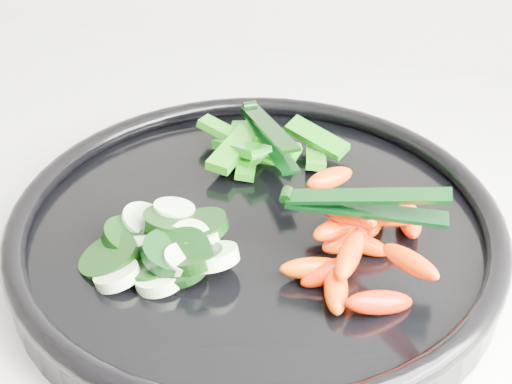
# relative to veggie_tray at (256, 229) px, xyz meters

# --- Properties ---
(veggie_tray) EXTENTS (0.46, 0.46, 0.04)m
(veggie_tray) POSITION_rel_veggie_tray_xyz_m (0.00, 0.00, 0.00)
(veggie_tray) COLOR black
(veggie_tray) RESTS_ON counter
(cucumber_pile) EXTENTS (0.13, 0.11, 0.04)m
(cucumber_pile) POSITION_rel_veggie_tray_xyz_m (-0.05, -0.05, 0.01)
(cucumber_pile) COLOR black
(cucumber_pile) RESTS_ON veggie_tray
(carrot_pile) EXTENTS (0.11, 0.14, 0.05)m
(carrot_pile) POSITION_rel_veggie_tray_xyz_m (0.08, -0.02, 0.02)
(carrot_pile) COLOR red
(carrot_pile) RESTS_ON veggie_tray
(pepper_pile) EXTENTS (0.14, 0.09, 0.04)m
(pepper_pile) POSITION_rel_veggie_tray_xyz_m (-0.03, 0.09, 0.01)
(pepper_pile) COLOR #0B6209
(pepper_pile) RESTS_ON veggie_tray
(tong_carrot) EXTENTS (0.11, 0.02, 0.02)m
(tong_carrot) POSITION_rel_veggie_tray_xyz_m (0.08, -0.02, 0.05)
(tong_carrot) COLOR black
(tong_carrot) RESTS_ON carrot_pile
(tong_pepper) EXTENTS (0.08, 0.10, 0.02)m
(tong_pepper) POSITION_rel_veggie_tray_xyz_m (-0.02, 0.10, 0.03)
(tong_pepper) COLOR black
(tong_pepper) RESTS_ON pepper_pile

